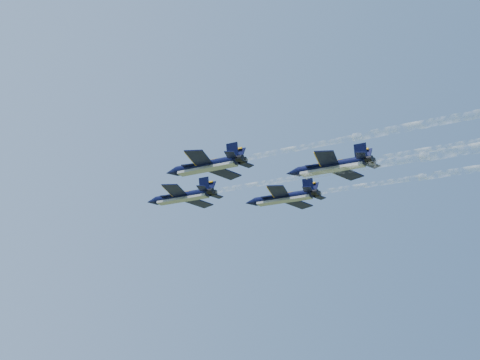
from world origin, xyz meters
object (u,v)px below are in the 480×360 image
jet_lead (181,197)px  jet_left (206,166)px  jet_right (283,198)px  jet_slot (330,167)px

jet_lead → jet_left: (-4.59, -15.33, 0.00)m
jet_lead → jet_right: same height
jet_right → jet_lead: bearing=126.8°
jet_lead → jet_left: bearing=-128.2°
jet_left → jet_right: size_ratio=1.00×
jet_lead → jet_slot: 27.30m
jet_left → jet_slot: same height
jet_left → jet_slot: size_ratio=1.00×
jet_left → jet_right: bearing=-2.4°
jet_lead → jet_right: 16.74m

